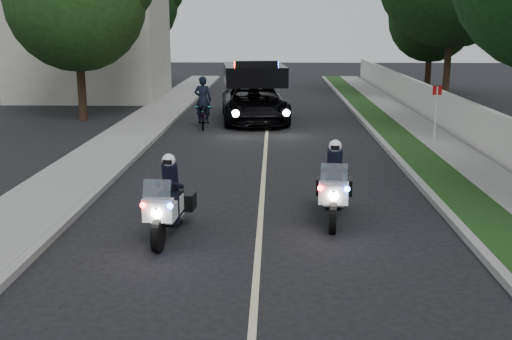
# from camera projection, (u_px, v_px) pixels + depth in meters

# --- Properties ---
(ground) EXTENTS (120.00, 120.00, 0.00)m
(ground) POSITION_uv_depth(u_px,v_px,m) (254.00, 307.00, 9.19)
(ground) COLOR black
(ground) RESTS_ON ground
(curb_right) EXTENTS (0.20, 60.00, 0.15)m
(curb_right) POSITION_uv_depth(u_px,v_px,m) (398.00, 160.00, 18.78)
(curb_right) COLOR gray
(curb_right) RESTS_ON ground
(grass_verge) EXTENTS (1.20, 60.00, 0.16)m
(grass_verge) POSITION_uv_depth(u_px,v_px,m) (421.00, 160.00, 18.76)
(grass_verge) COLOR #193814
(grass_verge) RESTS_ON ground
(sidewalk_right) EXTENTS (1.40, 60.00, 0.16)m
(sidewalk_right) POSITION_uv_depth(u_px,v_px,m) (464.00, 160.00, 18.72)
(sidewalk_right) COLOR gray
(sidewalk_right) RESTS_ON ground
(property_wall) EXTENTS (0.22, 60.00, 1.50)m
(property_wall) POSITION_uv_depth(u_px,v_px,m) (499.00, 139.00, 18.54)
(property_wall) COLOR beige
(property_wall) RESTS_ON ground
(curb_left) EXTENTS (0.20, 60.00, 0.15)m
(curb_left) POSITION_uv_depth(u_px,v_px,m) (133.00, 158.00, 19.02)
(curb_left) COLOR gray
(curb_left) RESTS_ON ground
(sidewalk_left) EXTENTS (2.00, 60.00, 0.16)m
(sidewalk_left) POSITION_uv_depth(u_px,v_px,m) (98.00, 158.00, 19.05)
(sidewalk_left) COLOR gray
(sidewalk_left) RESTS_ON ground
(building_far) EXTENTS (8.00, 6.00, 7.00)m
(building_far) POSITION_uv_depth(u_px,v_px,m) (89.00, 36.00, 33.95)
(building_far) COLOR #A8A396
(building_far) RESTS_ON ground
(lane_marking) EXTENTS (0.12, 50.00, 0.01)m
(lane_marking) POSITION_uv_depth(u_px,v_px,m) (265.00, 161.00, 18.92)
(lane_marking) COLOR #BFB78C
(lane_marking) RESTS_ON ground
(police_moto_left) EXTENTS (0.83, 2.01, 1.67)m
(police_moto_left) POSITION_uv_depth(u_px,v_px,m) (170.00, 236.00, 12.25)
(police_moto_left) COLOR silver
(police_moto_left) RESTS_ON ground
(police_moto_right) EXTENTS (0.93, 2.12, 1.74)m
(police_moto_right) POSITION_uv_depth(u_px,v_px,m) (333.00, 220.00, 13.30)
(police_moto_right) COLOR silver
(police_moto_right) RESTS_ON ground
(police_suv) EXTENTS (3.29, 6.11, 2.86)m
(police_suv) POSITION_uv_depth(u_px,v_px,m) (255.00, 121.00, 26.69)
(police_suv) COLOR black
(police_suv) RESTS_ON ground
(bicycle) EXTENTS (0.84, 1.90, 0.96)m
(bicycle) POSITION_uv_depth(u_px,v_px,m) (203.00, 128.00, 24.96)
(bicycle) COLOR black
(bicycle) RESTS_ON ground
(cyclist) EXTENTS (0.71, 0.50, 1.91)m
(cyclist) POSITION_uv_depth(u_px,v_px,m) (203.00, 128.00, 24.96)
(cyclist) COLOR black
(cyclist) RESTS_ON ground
(sign_post) EXTENTS (0.33, 0.33, 2.09)m
(sign_post) POSITION_uv_depth(u_px,v_px,m) (434.00, 143.00, 21.93)
(sign_post) COLOR #A20E0B
(sign_post) RESTS_ON ground
(tree_right_d) EXTENTS (9.31, 9.31, 13.37)m
(tree_right_d) POSITION_uv_depth(u_px,v_px,m) (445.00, 102.00, 33.20)
(tree_right_d) COLOR #183C14
(tree_right_d) RESTS_ON ground
(tree_right_e) EXTENTS (6.02, 6.02, 8.59)m
(tree_right_e) POSITION_uv_depth(u_px,v_px,m) (427.00, 92.00, 37.97)
(tree_right_e) COLOR #153510
(tree_right_e) RESTS_ON ground
(tree_left_near) EXTENTS (7.29, 7.29, 9.83)m
(tree_left_near) POSITION_uv_depth(u_px,v_px,m) (84.00, 120.00, 27.01)
(tree_left_near) COLOR #1D4316
(tree_left_near) RESTS_ON ground
(tree_left_far) EXTENTS (8.29, 8.29, 10.75)m
(tree_left_far) POSITION_uv_depth(u_px,v_px,m) (132.00, 88.00, 40.42)
(tree_left_far) COLOR black
(tree_left_far) RESTS_ON ground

